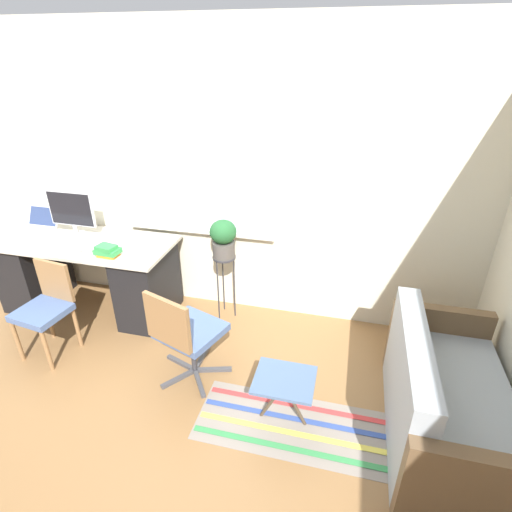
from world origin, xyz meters
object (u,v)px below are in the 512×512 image
object	(u,v)px
monitor	(71,212)
potted_plant	(223,237)
keyboard	(54,246)
desk_chair_wooden	(46,306)
laptop	(38,226)
folding_stool	(284,383)
mouse	(82,249)
office_chair_swivel	(185,333)
plant_stand	(224,266)
couch_loveseat	(443,405)
book_stack	(107,251)

from	to	relation	value
monitor	potted_plant	world-z (taller)	monitor
keyboard	desk_chair_wooden	size ratio (longest dim) A/B	0.53
potted_plant	desk_chair_wooden	bearing A→B (deg)	-146.66
laptop	folding_stool	bearing A→B (deg)	-21.26
laptop	mouse	distance (m)	0.79
mouse	desk_chair_wooden	size ratio (longest dim) A/B	0.09
office_chair_swivel	plant_stand	world-z (taller)	office_chair_swivel
office_chair_swivel	plant_stand	size ratio (longest dim) A/B	1.27
monitor	couch_loveseat	size ratio (longest dim) A/B	0.34
book_stack	potted_plant	xyz separation A→B (m)	(0.95, 0.44, 0.04)
mouse	office_chair_swivel	world-z (taller)	office_chair_swivel
folding_stool	plant_stand	bearing A→B (deg)	124.79
plant_stand	laptop	bearing A→B (deg)	-177.60
monitor	desk_chair_wooden	size ratio (longest dim) A/B	0.58
book_stack	desk_chair_wooden	world-z (taller)	book_stack
laptop	desk_chair_wooden	distance (m)	1.08
potted_plant	folding_stool	size ratio (longest dim) A/B	0.87
book_stack	couch_loveseat	xyz separation A→B (m)	(2.82, -0.59, -0.54)
couch_loveseat	plant_stand	xyz separation A→B (m)	(-1.88, 1.03, 0.28)
desk_chair_wooden	plant_stand	bearing A→B (deg)	41.20
plant_stand	office_chair_swivel	bearing A→B (deg)	-91.76
monitor	book_stack	size ratio (longest dim) A/B	2.16
laptop	keyboard	size ratio (longest dim) A/B	0.80
monitor	desk_chair_wooden	bearing A→B (deg)	-76.52
monitor	plant_stand	xyz separation A→B (m)	(1.52, 0.09, -0.45)
keyboard	book_stack	bearing A→B (deg)	-4.30
potted_plant	folding_stool	distance (m)	1.50
mouse	plant_stand	world-z (taller)	mouse
folding_stool	monitor	bearing A→B (deg)	155.35
office_chair_swivel	book_stack	bearing A→B (deg)	-8.12
monitor	keyboard	world-z (taller)	monitor
monitor	book_stack	xyz separation A→B (m)	(0.57, -0.34, -0.19)
monitor	potted_plant	distance (m)	1.53
office_chair_swivel	folding_stool	bearing A→B (deg)	-176.68
laptop	monitor	distance (m)	0.49
mouse	office_chair_swivel	xyz separation A→B (m)	(1.21, -0.52, -0.34)
book_stack	folding_stool	world-z (taller)	book_stack
mouse	plant_stand	distance (m)	1.32
potted_plant	mouse	bearing A→B (deg)	-162.27
monitor	folding_stool	world-z (taller)	monitor
laptop	potted_plant	world-z (taller)	potted_plant
monitor	office_chair_swivel	xyz separation A→B (m)	(1.49, -0.83, -0.56)
monitor	laptop	bearing A→B (deg)	178.46
office_chair_swivel	monitor	bearing A→B (deg)	-9.35
monitor	mouse	size ratio (longest dim) A/B	6.48
keyboard	potted_plant	bearing A→B (deg)	14.26
monitor	keyboard	xyz separation A→B (m)	(-0.02, -0.30, -0.24)
office_chair_swivel	couch_loveseat	size ratio (longest dim) A/B	0.61
couch_loveseat	plant_stand	distance (m)	2.16
monitor	book_stack	bearing A→B (deg)	-30.84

